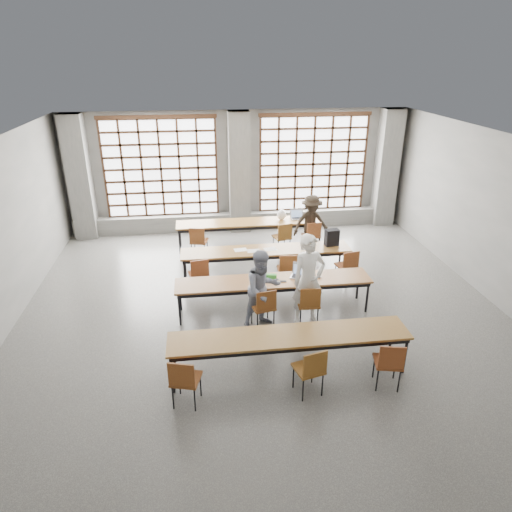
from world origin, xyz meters
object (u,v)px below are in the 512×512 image
(desk_row_b, at_px, (266,252))
(chair_mid_right, at_px, (348,264))
(chair_near_right, at_px, (389,361))
(laptop_back, at_px, (297,216))
(student_back, at_px, (311,223))
(chair_front_left, at_px, (264,304))
(red_pouch, at_px, (186,376))
(student_female, at_px, (263,289))
(desk_row_d, at_px, (289,338))
(chair_back_mid, at_px, (283,235))
(backpack, at_px, (332,237))
(desk_row_a, at_px, (250,224))
(chair_mid_centre, at_px, (287,267))
(chair_front_right, at_px, (309,302))
(desk_row_c, at_px, (274,283))
(chair_back_right, at_px, (312,234))
(phone, at_px, (283,281))
(chair_near_left, at_px, (184,378))
(chair_near_mid, at_px, (311,367))
(chair_mid_left, at_px, (199,272))
(student_male, at_px, (308,280))
(mouse, at_px, (319,277))
(green_box, at_px, (271,276))
(plastic_bag, at_px, (282,215))
(chair_back_left, at_px, (198,239))
(laptop_front, at_px, (300,273))

(desk_row_b, height_order, chair_mid_right, chair_mid_right)
(chair_near_right, xyz_separation_m, laptop_back, (-0.15, 6.27, 0.25))
(chair_near_right, distance_m, student_back, 5.67)
(desk_row_b, xyz_separation_m, chair_front_left, (-0.36, -2.21, -0.13))
(chair_mid_right, relative_size, red_pouch, 4.40)
(chair_mid_right, height_order, student_female, student_female)
(desk_row_b, height_order, desk_row_d, same)
(chair_back_mid, height_order, backpack, backpack)
(chair_front_left, height_order, red_pouch, chair_front_left)
(desk_row_b, distance_m, laptop_back, 2.40)
(chair_back_mid, bearing_deg, desk_row_b, -116.32)
(desk_row_a, height_order, chair_mid_centre, chair_mid_centre)
(chair_front_left, bearing_deg, chair_front_right, -0.11)
(chair_near_right, height_order, red_pouch, chair_near_right)
(desk_row_a, distance_m, desk_row_b, 1.97)
(laptop_back, bearing_deg, desk_row_c, -109.19)
(chair_back_right, relative_size, phone, 6.77)
(student_female, bearing_deg, laptop_back, 47.75)
(student_female, xyz_separation_m, student_back, (1.82, 3.55, -0.02))
(chair_front_left, height_order, chair_near_left, same)
(desk_row_d, bearing_deg, laptop_back, 76.66)
(desk_row_a, bearing_deg, phone, -85.99)
(chair_mid_right, height_order, phone, chair_mid_right)
(chair_near_left, bearing_deg, desk_row_d, 19.99)
(chair_near_mid, height_order, backpack, backpack)
(chair_mid_left, bearing_deg, student_female, -50.32)
(chair_near_left, distance_m, student_male, 3.21)
(desk_row_d, height_order, mouse, mouse)
(desk_row_a, xyz_separation_m, mouse, (1.03, -3.57, 0.08))
(desk_row_d, distance_m, laptop_back, 5.80)
(chair_front_left, height_order, student_male, student_male)
(chair_back_mid, distance_m, laptop_back, 0.94)
(green_box, relative_size, phone, 1.92)
(desk_row_b, height_order, chair_back_mid, chair_back_mid)
(student_back, bearing_deg, plastic_bag, 132.11)
(student_male, bearing_deg, student_back, 61.89)
(mouse, bearing_deg, chair_near_mid, -107.05)
(chair_near_left, xyz_separation_m, red_pouch, (0.02, 0.08, -0.04))
(chair_near_right, xyz_separation_m, red_pouch, (-3.18, 0.08, -0.04))
(desk_row_b, height_order, chair_front_right, chair_front_right)
(chair_back_left, bearing_deg, backpack, -22.10)
(chair_back_mid, xyz_separation_m, laptop_front, (-0.17, -2.82, 0.25))
(chair_back_left, height_order, chair_near_right, same)
(chair_near_left, bearing_deg, chair_mid_centre, 57.58)
(laptop_back, distance_m, green_box, 3.81)
(chair_mid_centre, distance_m, laptop_back, 2.83)
(desk_row_a, xyz_separation_m, desk_row_c, (0.08, -3.55, 0.00))
(desk_row_c, relative_size, chair_near_right, 4.55)
(chair_back_left, xyz_separation_m, laptop_back, (2.77, 0.74, 0.25))
(desk_row_c, xyz_separation_m, green_box, (-0.05, 0.08, 0.11))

